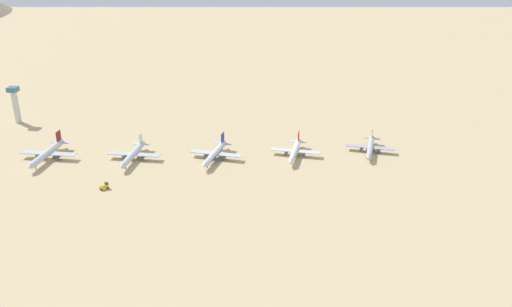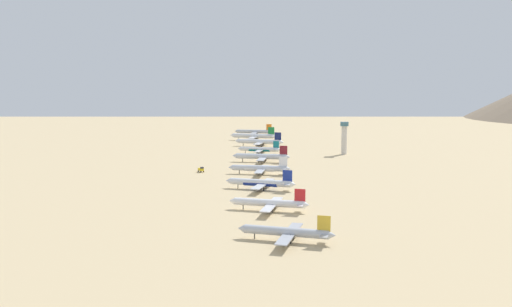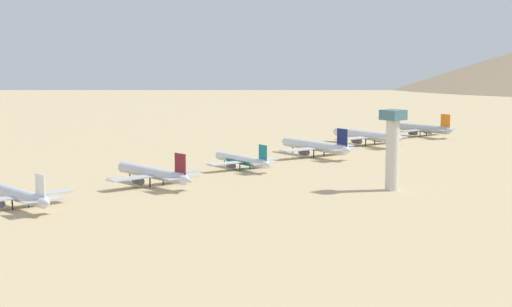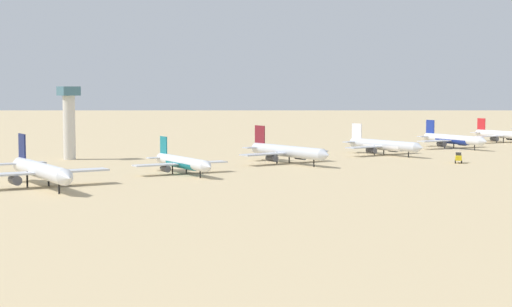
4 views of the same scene
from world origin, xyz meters
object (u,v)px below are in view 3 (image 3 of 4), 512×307
Objects in this scene: parked_jet_2 at (316,146)px; parked_jet_5 at (17,195)px; parked_jet_3 at (242,160)px; parked_jet_0 at (420,128)px; parked_jet_4 at (153,173)px; control_tower at (393,146)px; parked_jet_1 at (367,135)px.

parked_jet_2 reaches higher than parked_jet_5.
parked_jet_0 is at bearing -78.98° from parked_jet_3.
parked_jet_4 is at bearing 99.86° from parked_jet_2.
control_tower is (-64.92, -58.75, 11.57)m from parked_jet_4.
parked_jet_1 reaches higher than parked_jet_0.
control_tower is (-83.00, 45.24, 11.25)m from parked_jet_2.
control_tower reaches higher than parked_jet_0.
parked_jet_4 is 57.39m from parked_jet_5.
parked_jet_3 is 0.86× the size of parked_jet_4.
parked_jet_3 is at bearing 99.01° from parked_jet_2.
parked_jet_2 reaches higher than parked_jet_3.
parked_jet_4 is at bearing -82.84° from parked_jet_5.
parked_jet_1 is 138.93m from control_tower.
parked_jet_0 is 0.90× the size of parked_jet_1.
control_tower is (-74.70, -7.13, 12.26)m from parked_jet_3.
parked_jet_4 is 88.32m from control_tower.
parked_jet_0 is 57.17m from parked_jet_1.
parked_jet_1 is at bearing -45.23° from control_tower.
control_tower is at bearing 124.46° from parked_jet_0.
parked_jet_1 is at bearing 98.76° from parked_jet_0.
parked_jet_0 is 0.94× the size of parked_jet_2.
control_tower is (-97.54, 98.32, 11.04)m from parked_jet_1.
parked_jet_4 reaches higher than parked_jet_3.
parked_jet_5 is (-16.93, 108.57, 0.34)m from parked_jet_3.
parked_jet_5 is (-39.77, 214.01, -0.89)m from parked_jet_1.
control_tower is at bearing -116.53° from parked_jet_5.
control_tower reaches higher than parked_jet_1.
parked_jet_0 is 1.66× the size of control_tower.
parked_jet_0 is at bearing -79.84° from parked_jet_5.
parked_jet_2 is 1.75× the size of control_tower.
parked_jet_1 is 1.12× the size of parked_jet_4.
control_tower is at bearing 151.41° from parked_jet_2.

